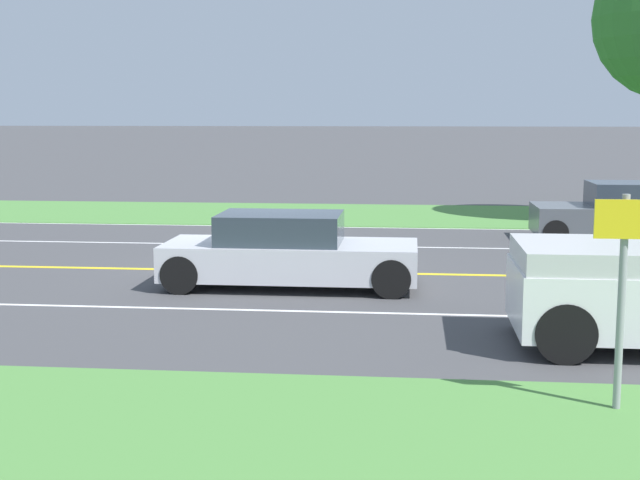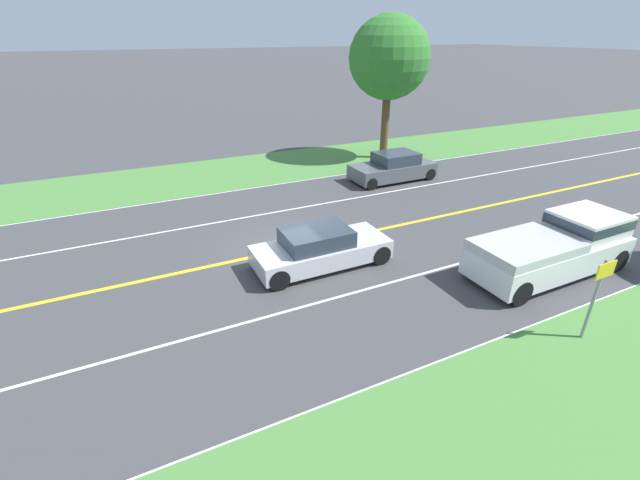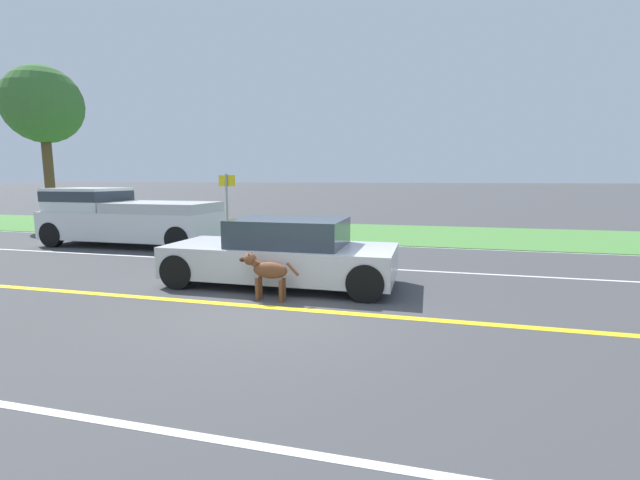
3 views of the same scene
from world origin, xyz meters
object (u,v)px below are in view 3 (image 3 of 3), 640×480
at_px(street_sign, 227,197).
at_px(dog, 266,270).
at_px(pickup_truck, 125,216).
at_px(roadside_tree_right_near, 43,106).
at_px(ego_car, 283,254).

bearing_deg(street_sign, dog, -149.39).
relative_size(pickup_truck, street_sign, 2.40).
xyz_separation_m(dog, roadside_tree_right_near, (8.95, 13.83, 4.72)).
relative_size(dog, pickup_truck, 0.20).
height_order(dog, roadside_tree_right_near, roadside_tree_right_near).
bearing_deg(street_sign, pickup_truck, 140.66).
height_order(pickup_truck, roadside_tree_right_near, roadside_tree_right_near).
relative_size(ego_car, street_sign, 1.98).
xyz_separation_m(dog, street_sign, (7.48, 4.43, 0.91)).
distance_m(dog, pickup_truck, 8.19).
relative_size(ego_car, pickup_truck, 0.82).
bearing_deg(dog, street_sign, 33.35).
xyz_separation_m(dog, pickup_truck, (4.77, 6.65, 0.38)).
height_order(ego_car, street_sign, street_sign).
height_order(ego_car, roadside_tree_right_near, roadside_tree_right_near).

